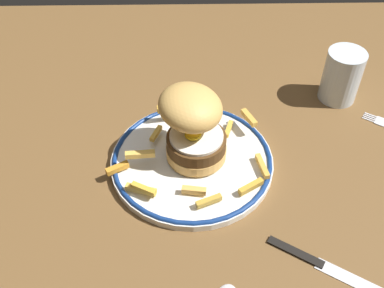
{
  "coord_description": "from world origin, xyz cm",
  "views": [
    {
      "loc": [
        3.29,
        -52.55,
        55.09
      ],
      "look_at": [
        4.18,
        -3.13,
        4.6
      ],
      "focal_mm": 42.91,
      "sensor_mm": 36.0,
      "label": 1
    }
  ],
  "objects_px": {
    "water_glass": "(341,79)",
    "knife": "(320,264)",
    "dinner_plate": "(192,160)",
    "burger": "(193,124)"
  },
  "relations": [
    {
      "from": "water_glass",
      "to": "knife",
      "type": "relative_size",
      "value": 0.61
    },
    {
      "from": "dinner_plate",
      "to": "water_glass",
      "type": "xyz_separation_m",
      "value": [
        0.27,
        0.16,
        0.03
      ]
    },
    {
      "from": "knife",
      "to": "water_glass",
      "type": "bearing_deg",
      "value": 73.36
    },
    {
      "from": "burger",
      "to": "dinner_plate",
      "type": "bearing_deg",
      "value": -98.52
    },
    {
      "from": "burger",
      "to": "water_glass",
      "type": "relative_size",
      "value": 1.34
    },
    {
      "from": "burger",
      "to": "knife",
      "type": "relative_size",
      "value": 0.81
    },
    {
      "from": "dinner_plate",
      "to": "burger",
      "type": "relative_size",
      "value": 1.98
    },
    {
      "from": "knife",
      "to": "dinner_plate",
      "type": "bearing_deg",
      "value": 132.39
    },
    {
      "from": "water_glass",
      "to": "knife",
      "type": "bearing_deg",
      "value": -106.64
    },
    {
      "from": "burger",
      "to": "knife",
      "type": "distance_m",
      "value": 0.27
    }
  ]
}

